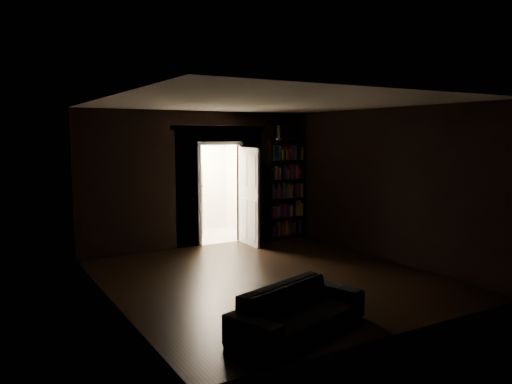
% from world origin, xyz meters
% --- Properties ---
extents(ground, '(5.50, 5.50, 0.00)m').
position_xyz_m(ground, '(0.00, 0.00, 0.00)').
color(ground, black).
rests_on(ground, ground).
extents(room_walls, '(5.02, 5.61, 2.84)m').
position_xyz_m(room_walls, '(-0.01, 1.07, 1.68)').
color(room_walls, black).
rests_on(room_walls, ground).
extents(kitchen_alcove, '(2.20, 1.80, 2.60)m').
position_xyz_m(kitchen_alcove, '(0.50, 3.87, 1.21)').
color(kitchen_alcove, '#B5AF9E').
rests_on(kitchen_alcove, ground).
extents(sofa, '(1.98, 1.31, 0.70)m').
position_xyz_m(sofa, '(-0.88, -2.10, 0.35)').
color(sofa, black).
rests_on(sofa, ground).
extents(bookshelf, '(0.95, 0.62, 2.20)m').
position_xyz_m(bookshelf, '(2.00, 2.55, 1.10)').
color(bookshelf, black).
rests_on(bookshelf, ground).
extents(refrigerator, '(0.95, 0.91, 1.65)m').
position_xyz_m(refrigerator, '(0.15, 4.03, 0.82)').
color(refrigerator, white).
rests_on(refrigerator, ground).
extents(door, '(0.09, 0.85, 2.05)m').
position_xyz_m(door, '(0.95, 2.31, 1.02)').
color(door, white).
rests_on(door, ground).
extents(figurine, '(0.11, 0.11, 0.32)m').
position_xyz_m(figurine, '(1.86, 2.60, 2.36)').
color(figurine, white).
rests_on(figurine, bookshelf).
extents(bottles, '(0.67, 0.31, 0.27)m').
position_xyz_m(bottles, '(0.05, 4.03, 1.79)').
color(bottles, black).
rests_on(bottles, refrigerator).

